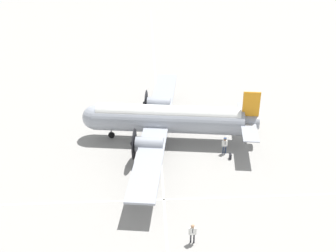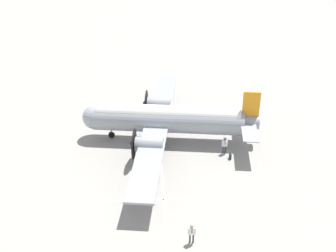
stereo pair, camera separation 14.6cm
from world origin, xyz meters
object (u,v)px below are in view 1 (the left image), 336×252
object	(u,v)px
crew_foreground	(193,232)
passenger_boarding	(225,144)
suitcase_near_door	(230,156)
airliner_main	(164,119)

from	to	relation	value
crew_foreground	passenger_boarding	xyz separation A→B (m)	(12.51, -4.57, 0.04)
passenger_boarding	suitcase_near_door	xyz separation A→B (m)	(-1.05, -0.43, -0.84)
airliner_main	passenger_boarding	world-z (taller)	airliner_main
crew_foreground	passenger_boarding	bearing A→B (deg)	-107.64
airliner_main	crew_foreground	xyz separation A→B (m)	(-15.52, -1.47, -1.49)
airliner_main	suitcase_near_door	size ratio (longest dim) A/B	44.45
crew_foreground	suitcase_near_door	distance (m)	12.53
airliner_main	crew_foreground	size ratio (longest dim) A/B	15.36
airliner_main	crew_foreground	bearing A→B (deg)	102.96
airliner_main	crew_foreground	distance (m)	15.66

